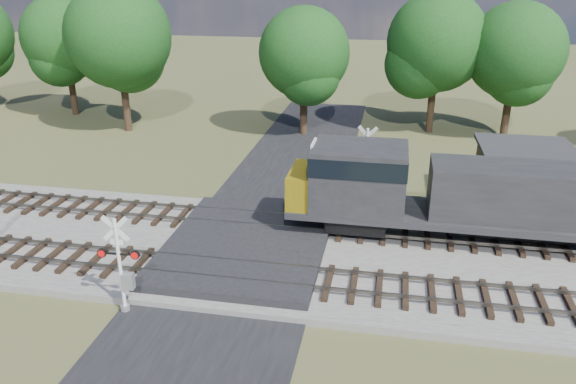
# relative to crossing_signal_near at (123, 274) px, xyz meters

# --- Properties ---
(ground) EXTENTS (160.00, 160.00, 0.00)m
(ground) POSITION_rel_crossing_signal_near_xyz_m (3.19, 4.85, -1.64)
(ground) COLOR #444C28
(ground) RESTS_ON ground
(ballast_bed) EXTENTS (140.00, 10.00, 0.30)m
(ballast_bed) POSITION_rel_crossing_signal_near_xyz_m (13.19, 5.35, -1.49)
(ballast_bed) COLOR gray
(ballast_bed) RESTS_ON ground
(road) EXTENTS (7.00, 60.00, 0.08)m
(road) POSITION_rel_crossing_signal_near_xyz_m (3.19, 4.85, -1.60)
(road) COLOR black
(road) RESTS_ON ground
(crossing_panel) EXTENTS (7.00, 9.00, 0.62)m
(crossing_panel) POSITION_rel_crossing_signal_near_xyz_m (3.19, 5.35, -1.33)
(crossing_panel) COLOR #262628
(crossing_panel) RESTS_ON ground
(track_near) EXTENTS (140.00, 2.60, 0.33)m
(track_near) POSITION_rel_crossing_signal_near_xyz_m (6.31, 2.85, -1.23)
(track_near) COLOR black
(track_near) RESTS_ON ballast_bed
(track_far) EXTENTS (140.00, 2.60, 0.33)m
(track_far) POSITION_rel_crossing_signal_near_xyz_m (6.31, 7.85, -1.23)
(track_far) COLOR black
(track_far) RESTS_ON ballast_bed
(crossing_signal_near) EXTENTS (1.59, 0.34, 3.95)m
(crossing_signal_near) POSITION_rel_crossing_signal_near_xyz_m (0.00, 0.00, 0.00)
(crossing_signal_near) COLOR silver
(crossing_signal_near) RESTS_ON ground
(crossing_signal_far) EXTENTS (1.71, 0.47, 4.29)m
(crossing_signal_far) POSITION_rel_crossing_signal_near_xyz_m (7.91, 12.27, 0.14)
(crossing_signal_far) COLOR silver
(crossing_signal_far) RESTS_ON ground
(equipment_shed) EXTENTS (4.87, 4.87, 3.28)m
(equipment_shed) POSITION_rel_crossing_signal_near_xyz_m (16.24, 13.32, 0.02)
(equipment_shed) COLOR #43291D
(equipment_shed) RESTS_ON ground
(treeline) EXTENTS (82.60, 11.61, 11.11)m
(treeline) POSITION_rel_crossing_signal_near_xyz_m (8.00, 25.77, 4.94)
(treeline) COLOR black
(treeline) RESTS_ON ground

